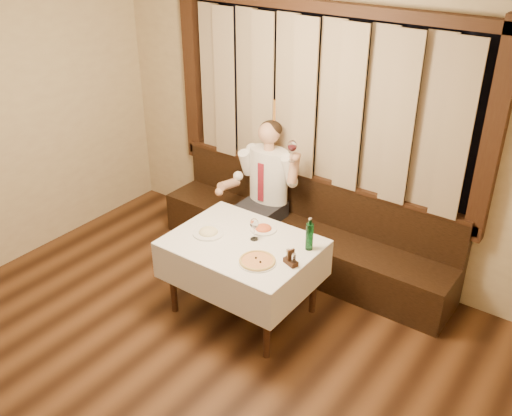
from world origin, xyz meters
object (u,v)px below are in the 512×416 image
Objects in this scene: pasta_cream at (208,230)px; seated_man at (265,182)px; dining_table at (243,252)px; pasta_red at (263,227)px; cruet_caddy at (291,259)px; banquette at (303,236)px; green_bottle at (309,236)px; pizza at (257,261)px.

pasta_cream is 0.19× the size of seated_man.
seated_man is at bearing 114.23° from dining_table.
pasta_red is 0.16× the size of seated_man.
cruet_caddy reaches higher than pasta_red.
cruet_caddy is at bearing 1.55° from pasta_cream.
green_bottle reaches higher than banquette.
pasta_cream reaches higher than pizza.
pasta_cream is (-0.32, -0.07, 0.14)m from dining_table.
seated_man is (-0.71, 1.12, 0.08)m from pizza.
seated_man reaches higher than banquette.
pasta_cream is 1.95× the size of cruet_caddy.
dining_table is at bearing -156.10° from green_bottle.
cruet_caddy is (0.24, 0.14, 0.04)m from pizza.
banquette is at bearing 103.67° from pizza.
green_bottle reaches higher than pasta_cream.
pasta_cream is (-0.62, 0.12, 0.02)m from pizza.
banquette is 1.30m from cruet_caddy.
seated_man is at bearing 122.50° from pizza.
banquette reaches higher than cruet_caddy.
pasta_cream is at bearing -167.14° from dining_table.
seated_man reaches higher than pizza.
pasta_red is (0.03, -0.75, 0.48)m from banquette.
pasta_cream is 0.86m from cruet_caddy.
pizza is 1.31× the size of pasta_red.
green_bottle is at bearing -36.31° from seated_man.
pasta_cream is at bearing -157.95° from cruet_caddy.
dining_table is (0.00, -1.02, 0.34)m from banquette.
banquette reaches higher than pasta_cream.
banquette is 10.67× the size of green_bottle.
green_bottle reaches higher than pasta_red.
pasta_red is at bearing 83.21° from dining_table.
cruet_caddy is (0.53, -0.05, 0.15)m from dining_table.
seated_man is (-0.10, 1.01, 0.05)m from pasta_cream.
green_bottle is 0.30m from cruet_caddy.
pizza is 0.53m from pasta_red.
pasta_cream is (-0.36, -0.34, 0.01)m from pasta_red.
cruet_caddy is at bearing 30.45° from pizza.
pizza is 1.06× the size of green_bottle.
banquette is 0.89m from pasta_red.
pizza reaches higher than dining_table.
pasta_cream is 0.93× the size of green_bottle.
banquette is 1.11m from green_bottle.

